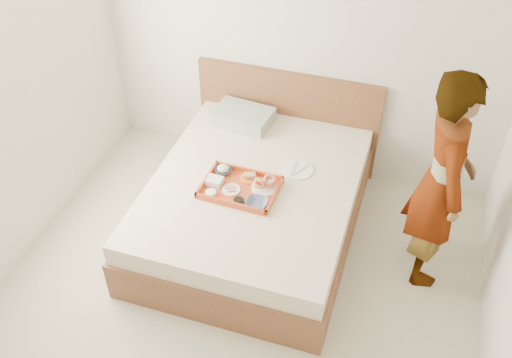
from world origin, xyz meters
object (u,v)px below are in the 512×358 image
Objects in this scene: person at (441,182)px; bed at (254,206)px; tray at (240,187)px; dinner_plate at (298,170)px.

bed is at bearing 78.14° from person.
tray is (-0.07, -0.13, 0.29)m from bed.
person reaches higher than tray.
bed is at bearing -141.08° from dinner_plate.
bed is 1.47m from person.
tray reaches higher than dinner_plate.
person is (1.42, 0.16, 0.31)m from tray.
bed is 1.16× the size of person.
person is (1.06, -0.20, 0.33)m from dinner_plate.
tray is at bearing -134.74° from dinner_plate.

